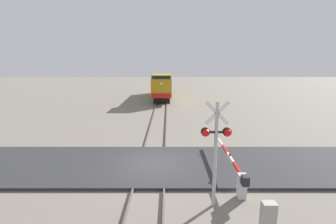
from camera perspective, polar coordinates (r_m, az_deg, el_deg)
The scene contains 8 objects.
ground_plane at distance 13.97m, azimuth -3.57°, elevation -12.73°, with size 160.00×160.00×0.00m, color slate.
rail_track_left at distance 14.01m, azimuth -6.57°, elevation -12.39°, with size 0.08×80.00×0.15m, color #59544C.
rail_track_right at distance 13.91m, azimuth -0.55°, elevation -12.48°, with size 0.08×80.00×0.15m, color #59544C.
road_surface at distance 13.94m, azimuth -3.57°, elevation -12.44°, with size 36.00×5.41×0.16m, color #2D2D30.
locomotive at distance 38.55m, azimuth -1.14°, elevation 6.43°, with size 2.74×14.59×4.06m.
crossing_signal at distance 9.54m, azimuth 11.57°, elevation -7.09°, with size 1.18×0.33×4.39m.
crossing_gate at distance 12.06m, azimuth 15.99°, elevation -13.35°, with size 0.36×6.83×1.21m.
utility_cabinet at distance 9.20m, azimuth 22.87°, elevation -23.03°, with size 0.45×0.33×1.39m, color #999993.
Camera 1 is at (0.89, -12.67, 5.83)m, focal length 25.54 mm.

